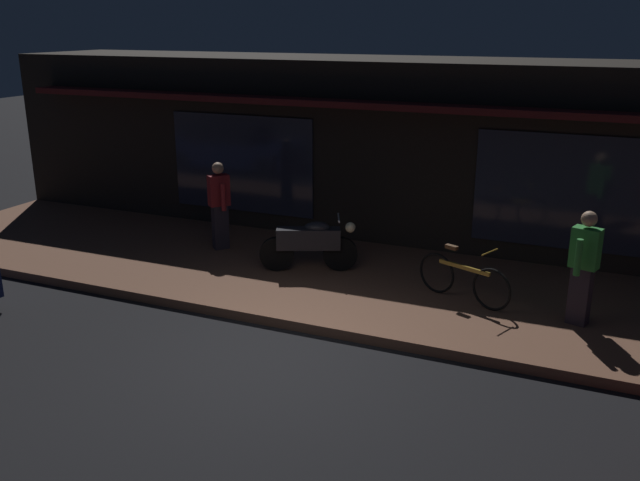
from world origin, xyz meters
name	(u,v)px	position (x,y,z in m)	size (l,w,h in m)	color
ground_plane	(271,363)	(0.00, 0.00, 0.00)	(60.00, 60.00, 0.00)	black
sidewalk_slab	(352,282)	(0.00, 3.00, 0.07)	(18.00, 4.00, 0.15)	brown
storefront_building	(412,149)	(0.00, 6.39, 1.80)	(18.00, 3.30, 3.60)	black
motorcycle	(310,243)	(-0.81, 3.08, 0.65)	(1.61, 0.86, 0.97)	black
bicycle_parked	(463,279)	(1.92, 2.74, 0.51)	(1.55, 0.69, 0.91)	black
person_photographer	(219,204)	(-2.88, 3.52, 1.03)	(0.53, 0.46, 1.67)	#28232D
person_bystander	(584,266)	(3.62, 2.57, 1.03)	(0.43, 0.61, 1.67)	#28232D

